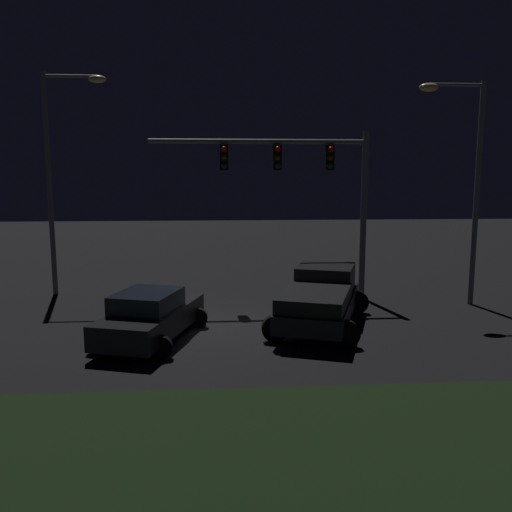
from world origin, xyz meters
The scene contains 7 objects.
ground_plane centered at (0.00, 0.00, 0.00)m, with size 80.00×80.00×0.00m, color black.
grass_median centered at (0.00, -8.29, 0.05)m, with size 25.43×5.57×0.10m, color black.
pickup_truck centered at (3.48, -0.28, 1.00)m, with size 4.03×5.76×1.80m.
car_sedan centered at (-1.85, -1.54, 0.74)m, with size 3.27×4.73×1.51m.
traffic_signal_gantry centered at (3.36, 3.31, 4.90)m, with size 8.32×0.56×6.50m.
street_lamp_left centered at (-6.08, 4.90, 5.48)m, with size 2.51×0.44×8.80m.
street_lamp_right centered at (9.21, 2.10, 5.13)m, with size 2.46×0.44×8.18m.
Camera 1 is at (0.22, -16.77, 4.85)m, focal length 36.92 mm.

